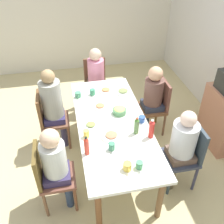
{
  "coord_description": "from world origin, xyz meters",
  "views": [
    {
      "loc": [
        2.48,
        -0.51,
        2.77
      ],
      "look_at": [
        0.0,
        0.0,
        0.87
      ],
      "focal_mm": 40.53,
      "sensor_mm": 36.0,
      "label": 1
    }
  ],
  "objects_px": {
    "bottle_1": "(137,126)",
    "plate_2": "(111,136)",
    "chair_1": "(50,175)",
    "person_2": "(53,103)",
    "cup_4": "(93,92)",
    "chair_2": "(49,117)",
    "cup_6": "(127,166)",
    "chair_0": "(96,81)",
    "plate_1": "(91,125)",
    "cup_0": "(142,119)",
    "dining_table": "(112,126)",
    "cup_3": "(78,95)",
    "bottle_0": "(87,146)",
    "bowl_0": "(119,111)",
    "plate_0": "(106,90)",
    "cup_2": "(112,147)",
    "person_3": "(182,144)",
    "plate_3": "(100,106)",
    "plate_4": "(123,91)",
    "person_4": "(152,95)",
    "person_0": "(96,74)",
    "chair_4": "(157,104)",
    "cup_5": "(139,165)",
    "cup_1": "(86,134)",
    "person_1": "(56,163)",
    "bottle_2": "(152,129)"
  },
  "relations": [
    {
      "from": "bottle_1",
      "to": "plate_2",
      "type": "bearing_deg",
      "value": -89.38
    },
    {
      "from": "chair_1",
      "to": "bottle_1",
      "type": "bearing_deg",
      "value": 103.46
    },
    {
      "from": "person_2",
      "to": "cup_4",
      "type": "xyz_separation_m",
      "value": [
        -0.15,
        0.58,
        0.02
      ]
    },
    {
      "from": "chair_2",
      "to": "plate_2",
      "type": "bearing_deg",
      "value": 43.07
    },
    {
      "from": "plate_2",
      "to": "cup_6",
      "type": "relative_size",
      "value": 2.07
    },
    {
      "from": "chair_0",
      "to": "plate_1",
      "type": "relative_size",
      "value": 4.26
    },
    {
      "from": "plate_1",
      "to": "cup_0",
      "type": "relative_size",
      "value": 1.81
    },
    {
      "from": "dining_table",
      "to": "cup_3",
      "type": "distance_m",
      "value": 0.76
    },
    {
      "from": "bottle_0",
      "to": "cup_6",
      "type": "bearing_deg",
      "value": 51.02
    },
    {
      "from": "chair_0",
      "to": "plate_2",
      "type": "height_order",
      "value": "chair_0"
    },
    {
      "from": "bowl_0",
      "to": "bottle_1",
      "type": "relative_size",
      "value": 0.79
    },
    {
      "from": "chair_1",
      "to": "plate_0",
      "type": "relative_size",
      "value": 4.18
    },
    {
      "from": "cup_0",
      "to": "cup_6",
      "type": "height_order",
      "value": "cup_6"
    },
    {
      "from": "cup_0",
      "to": "cup_2",
      "type": "height_order",
      "value": "cup_2"
    },
    {
      "from": "person_3",
      "to": "plate_3",
      "type": "xyz_separation_m",
      "value": [
        -0.87,
        -0.83,
        0.05
      ]
    },
    {
      "from": "plate_4",
      "to": "chair_0",
      "type": "bearing_deg",
      "value": -158.94
    },
    {
      "from": "person_4",
      "to": "bowl_0",
      "type": "height_order",
      "value": "person_4"
    },
    {
      "from": "person_0",
      "to": "plate_3",
      "type": "height_order",
      "value": "person_0"
    },
    {
      "from": "dining_table",
      "to": "chair_4",
      "type": "xyz_separation_m",
      "value": [
        -0.53,
        0.82,
        -0.14
      ]
    },
    {
      "from": "cup_5",
      "to": "bottle_0",
      "type": "bearing_deg",
      "value": -121.65
    },
    {
      "from": "person_3",
      "to": "cup_4",
      "type": "bearing_deg",
      "value": -143.75
    },
    {
      "from": "dining_table",
      "to": "plate_1",
      "type": "relative_size",
      "value": 10.07
    },
    {
      "from": "chair_0",
      "to": "cup_1",
      "type": "distance_m",
      "value": 1.73
    },
    {
      "from": "plate_0",
      "to": "person_4",
      "type": "bearing_deg",
      "value": 73.16
    },
    {
      "from": "chair_0",
      "to": "bottle_1",
      "type": "height_order",
      "value": "bottle_1"
    },
    {
      "from": "cup_3",
      "to": "cup_5",
      "type": "xyz_separation_m",
      "value": [
        1.47,
        0.49,
        0.0
      ]
    },
    {
      "from": "chair_4",
      "to": "plate_2",
      "type": "bearing_deg",
      "value": -47.62
    },
    {
      "from": "chair_4",
      "to": "plate_1",
      "type": "xyz_separation_m",
      "value": [
        0.57,
        -1.1,
        0.23
      ]
    },
    {
      "from": "plate_1",
      "to": "bottle_0",
      "type": "distance_m",
      "value": 0.49
    },
    {
      "from": "person_0",
      "to": "chair_4",
      "type": "distance_m",
      "value": 1.18
    },
    {
      "from": "person_0",
      "to": "person_2",
      "type": "distance_m",
      "value": 1.1
    },
    {
      "from": "plate_2",
      "to": "bottle_1",
      "type": "relative_size",
      "value": 1.12
    },
    {
      "from": "dining_table",
      "to": "chair_2",
      "type": "distance_m",
      "value": 0.99
    },
    {
      "from": "chair_1",
      "to": "bottle_0",
      "type": "xyz_separation_m",
      "value": [
        -0.03,
        0.44,
        0.33
      ]
    },
    {
      "from": "chair_2",
      "to": "cup_4",
      "type": "bearing_deg",
      "value": 102.26
    },
    {
      "from": "plate_4",
      "to": "bowl_0",
      "type": "relative_size",
      "value": 1.41
    },
    {
      "from": "person_0",
      "to": "person_1",
      "type": "relative_size",
      "value": 1.0
    },
    {
      "from": "chair_2",
      "to": "bottle_1",
      "type": "bearing_deg",
      "value": 52.83
    },
    {
      "from": "chair_0",
      "to": "plate_4",
      "type": "distance_m",
      "value": 0.88
    },
    {
      "from": "plate_2",
      "to": "cup_5",
      "type": "height_order",
      "value": "cup_5"
    },
    {
      "from": "bowl_0",
      "to": "cup_2",
      "type": "relative_size",
      "value": 1.69
    },
    {
      "from": "bowl_0",
      "to": "plate_4",
      "type": "bearing_deg",
      "value": 161.04
    },
    {
      "from": "chair_4",
      "to": "bottle_2",
      "type": "distance_m",
      "value": 1.06
    },
    {
      "from": "plate_4",
      "to": "plate_2",
      "type": "bearing_deg",
      "value": -21.63
    },
    {
      "from": "chair_1",
      "to": "plate_4",
      "type": "bearing_deg",
      "value": 136.38
    },
    {
      "from": "plate_3",
      "to": "bottle_2",
      "type": "bearing_deg",
      "value": 34.26
    },
    {
      "from": "bowl_0",
      "to": "cup_1",
      "type": "distance_m",
      "value": 0.61
    },
    {
      "from": "bowl_0",
      "to": "plate_3",
      "type": "bearing_deg",
      "value": -130.45
    },
    {
      "from": "cup_0",
      "to": "plate_1",
      "type": "bearing_deg",
      "value": -94.26
    },
    {
      "from": "cup_5",
      "to": "bottle_1",
      "type": "distance_m",
      "value": 0.55
    }
  ]
}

